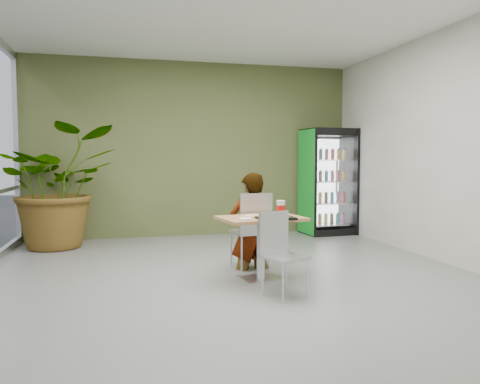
{
  "coord_description": "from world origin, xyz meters",
  "views": [
    {
      "loc": [
        -1.25,
        -5.12,
        1.42
      ],
      "look_at": [
        0.19,
        0.65,
        1.0
      ],
      "focal_mm": 35.0,
      "sensor_mm": 36.0,
      "label": 1
    }
  ],
  "objects_px": {
    "dining_table": "(261,235)",
    "seated_woman": "(251,232)",
    "chair_far": "(253,225)",
    "beverage_fridge": "(328,182)",
    "cafeteria_tray": "(276,218)",
    "soda_cup": "(281,209)",
    "potted_plant": "(58,186)",
    "chair_near": "(279,247)"
  },
  "relations": [
    {
      "from": "dining_table",
      "to": "seated_woman",
      "type": "distance_m",
      "value": 0.63
    },
    {
      "from": "chair_far",
      "to": "beverage_fridge",
      "type": "xyz_separation_m",
      "value": [
        2.16,
        2.46,
        0.42
      ]
    },
    {
      "from": "seated_woman",
      "to": "cafeteria_tray",
      "type": "distance_m",
      "value": 0.91
    },
    {
      "from": "chair_far",
      "to": "beverage_fridge",
      "type": "relative_size",
      "value": 0.5
    },
    {
      "from": "chair_far",
      "to": "soda_cup",
      "type": "height_order",
      "value": "chair_far"
    },
    {
      "from": "beverage_fridge",
      "to": "potted_plant",
      "type": "xyz_separation_m",
      "value": [
        -4.79,
        -0.22,
        -0.01
      ]
    },
    {
      "from": "chair_far",
      "to": "cafeteria_tray",
      "type": "bearing_deg",
      "value": 85.51
    },
    {
      "from": "beverage_fridge",
      "to": "soda_cup",
      "type": "bearing_deg",
      "value": -127.64
    },
    {
      "from": "cafeteria_tray",
      "to": "potted_plant",
      "type": "xyz_separation_m",
      "value": [
        -2.66,
        3.04,
        0.22
      ]
    },
    {
      "from": "dining_table",
      "to": "cafeteria_tray",
      "type": "bearing_deg",
      "value": -66.2
    },
    {
      "from": "cafeteria_tray",
      "to": "potted_plant",
      "type": "distance_m",
      "value": 4.05
    },
    {
      "from": "chair_far",
      "to": "chair_near",
      "type": "bearing_deg",
      "value": 80.77
    },
    {
      "from": "seated_woman",
      "to": "potted_plant",
      "type": "distance_m",
      "value": 3.44
    },
    {
      "from": "seated_woman",
      "to": "cafeteria_tray",
      "type": "bearing_deg",
      "value": 86.23
    },
    {
      "from": "seated_woman",
      "to": "cafeteria_tray",
      "type": "height_order",
      "value": "seated_woman"
    },
    {
      "from": "soda_cup",
      "to": "chair_near",
      "type": "bearing_deg",
      "value": -110.22
    },
    {
      "from": "chair_near",
      "to": "potted_plant",
      "type": "xyz_separation_m",
      "value": [
        -2.59,
        3.39,
        0.48
      ]
    },
    {
      "from": "potted_plant",
      "to": "chair_near",
      "type": "bearing_deg",
      "value": -52.66
    },
    {
      "from": "potted_plant",
      "to": "chair_far",
      "type": "bearing_deg",
      "value": -40.44
    },
    {
      "from": "chair_far",
      "to": "cafeteria_tray",
      "type": "xyz_separation_m",
      "value": [
        0.04,
        -0.81,
        0.18
      ]
    },
    {
      "from": "chair_far",
      "to": "soda_cup",
      "type": "xyz_separation_m",
      "value": [
        0.19,
        -0.55,
        0.26
      ]
    },
    {
      "from": "soda_cup",
      "to": "beverage_fridge",
      "type": "bearing_deg",
      "value": 56.67
    },
    {
      "from": "soda_cup",
      "to": "potted_plant",
      "type": "bearing_deg",
      "value": 135.2
    },
    {
      "from": "seated_woman",
      "to": "potted_plant",
      "type": "bearing_deg",
      "value": -47.34
    },
    {
      "from": "chair_far",
      "to": "chair_near",
      "type": "distance_m",
      "value": 1.16
    },
    {
      "from": "chair_near",
      "to": "soda_cup",
      "type": "bearing_deg",
      "value": 48.5
    },
    {
      "from": "dining_table",
      "to": "potted_plant",
      "type": "height_order",
      "value": "potted_plant"
    },
    {
      "from": "beverage_fridge",
      "to": "chair_far",
      "type": "bearing_deg",
      "value": -135.69
    },
    {
      "from": "chair_far",
      "to": "chair_near",
      "type": "xyz_separation_m",
      "value": [
        -0.04,
        -1.15,
        -0.07
      ]
    },
    {
      "from": "chair_far",
      "to": "seated_woman",
      "type": "distance_m",
      "value": 0.12
    },
    {
      "from": "seated_woman",
      "to": "beverage_fridge",
      "type": "height_order",
      "value": "beverage_fridge"
    },
    {
      "from": "cafeteria_tray",
      "to": "potted_plant",
      "type": "bearing_deg",
      "value": 131.22
    },
    {
      "from": "seated_woman",
      "to": "dining_table",
      "type": "bearing_deg",
      "value": 78.01
    },
    {
      "from": "beverage_fridge",
      "to": "potted_plant",
      "type": "height_order",
      "value": "beverage_fridge"
    },
    {
      "from": "seated_woman",
      "to": "cafeteria_tray",
      "type": "relative_size",
      "value": 3.79
    },
    {
      "from": "seated_woman",
      "to": "potted_plant",
      "type": "xyz_separation_m",
      "value": [
        -2.61,
        2.18,
        0.51
      ]
    },
    {
      "from": "seated_woman",
      "to": "beverage_fridge",
      "type": "distance_m",
      "value": 3.29
    },
    {
      "from": "chair_near",
      "to": "seated_woman",
      "type": "bearing_deg",
      "value": 67.63
    },
    {
      "from": "dining_table",
      "to": "cafeteria_tray",
      "type": "distance_m",
      "value": 0.34
    },
    {
      "from": "cafeteria_tray",
      "to": "potted_plant",
      "type": "relative_size",
      "value": 0.21
    },
    {
      "from": "soda_cup",
      "to": "beverage_fridge",
      "type": "height_order",
      "value": "beverage_fridge"
    },
    {
      "from": "beverage_fridge",
      "to": "seated_woman",
      "type": "bearing_deg",
      "value": -136.49
    }
  ]
}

